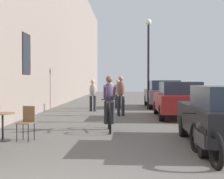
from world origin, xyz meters
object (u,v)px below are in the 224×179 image
Objects in this scene: pedestrian_far at (93,93)px; street_lamp at (148,52)px; parked_car_second at (178,99)px; cafe_table_mid at (3,121)px; pedestrian_mid at (121,93)px; cafe_chair_mid_toward_street at (27,121)px; parked_motorcycle at (205,139)px; cyclist_on_bicycle at (109,105)px; pedestrian_near at (109,96)px; pedestrian_furthest at (118,92)px; parked_car_third at (163,93)px.

street_lamp reaches higher than pedestrian_far.
cafe_table_mid is at bearing -133.56° from parked_car_second.
parked_car_second is (2.41, -0.62, -0.21)m from pedestrian_mid.
cafe_chair_mid_toward_street is 4.59m from parked_motorcycle.
cafe_chair_mid_toward_street is at bearing -111.30° from street_lamp.
cyclist_on_bicycle is at bearing -80.35° from pedestrian_far.
pedestrian_far is at bearing 122.56° from pedestrian_mid.
cyclist_on_bicycle reaches higher than parked_car_second.
pedestrian_near reaches higher than pedestrian_furthest.
pedestrian_furthest is at bearing -164.88° from parked_car_third.
cyclist_on_bicycle is 9.59m from parked_car_third.
parked_motorcycle reaches higher than cafe_table_mid.
cafe_chair_mid_toward_street is 0.21× the size of parked_car_second.
pedestrian_far is 10.96m from parked_motorcycle.
pedestrian_near reaches higher than cyclist_on_bicycle.
street_lamp reaches higher than pedestrian_near.
pedestrian_near is (1.98, 3.91, 0.47)m from cafe_chair_mid_toward_street.
cafe_table_mid is at bearing 157.92° from parked_motorcycle.
pedestrian_furthest is (2.79, 10.42, 0.39)m from cafe_table_mid.
cafe_chair_mid_toward_street is at bearing 6.89° from cafe_table_mid.
parked_car_third is at bearing 90.33° from parked_car_second.
pedestrian_far is 0.36× the size of parked_car_third.
cyclist_on_bicycle is 0.41× the size of parked_car_second.
pedestrian_mid reaches higher than pedestrian_far.
cafe_chair_mid_toward_street is 0.55× the size of pedestrian_far.
parked_car_third is (4.76, 11.04, 0.30)m from cafe_chair_mid_toward_street.
pedestrian_furthest reaches higher than cafe_chair_mid_toward_street.
parked_car_second is at bearing 85.03° from parked_motorcycle.
pedestrian_far is (-1.44, 2.26, -0.09)m from pedestrian_mid.
street_lamp reaches higher than pedestrian_furthest.
pedestrian_near is at bearing 63.18° from cafe_chair_mid_toward_street.
cyclist_on_bicycle is at bearing -90.76° from pedestrian_furthest.
cafe_table_mid is 11.19m from street_lamp.
cyclist_on_bicycle is 0.40× the size of parked_car_third.
pedestrian_far reaches higher than parked_car_third.
cyclist_on_bicycle is 8.53m from street_lamp.
cafe_table_mid is at bearing -114.18° from street_lamp.
street_lamp is at bearing 72.57° from pedestrian_near.
pedestrian_furthest reaches higher than parked_car_third.
cyclist_on_bicycle is at bearing 118.24° from parked_motorcycle.
parked_car_third is at bearing 52.41° from street_lamp.
pedestrian_mid reaches higher than parked_motorcycle.
street_lamp reaches higher than cyclist_on_bicycle.
cyclist_on_bicycle is 6.74m from pedestrian_far.
parked_car_second is (2.61, -4.74, -0.13)m from pedestrian_furthest.
pedestrian_near is at bearing -99.88° from pedestrian_mid.
cafe_table_mid is 0.44× the size of pedestrian_far.
pedestrian_furthest is at bearing 88.18° from pedestrian_near.
parked_car_third is (2.38, 4.82, -0.18)m from pedestrian_mid.
pedestrian_near reaches higher than parked_motorcycle.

